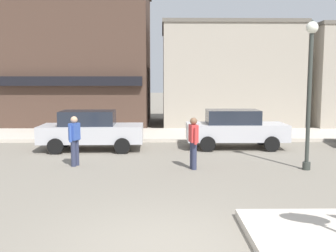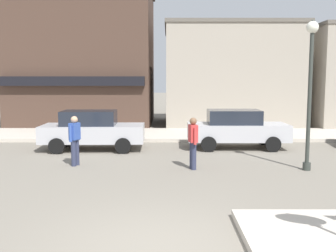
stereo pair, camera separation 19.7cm
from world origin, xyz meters
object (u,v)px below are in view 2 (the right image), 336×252
at_px(lamp_post, 312,73).
at_px(pedestrian_crossing_near, 194,142).
at_px(pedestrian_crossing_far, 76,139).
at_px(parked_car_second, 238,128).
at_px(parked_car_nearest, 93,130).

distance_m(lamp_post, pedestrian_crossing_near, 4.07).
xyz_separation_m(pedestrian_crossing_near, pedestrian_crossing_far, (-3.78, 0.51, 0.00)).
height_order(parked_car_second, pedestrian_crossing_far, pedestrian_crossing_far).
xyz_separation_m(parked_car_nearest, parked_car_second, (5.77, 0.39, 0.00)).
xyz_separation_m(parked_car_nearest, pedestrian_crossing_near, (3.77, -3.40, 0.06)).
relative_size(parked_car_nearest, pedestrian_crossing_near, 2.51).
relative_size(pedestrian_crossing_near, pedestrian_crossing_far, 1.00).
bearing_deg(pedestrian_crossing_near, parked_car_second, 62.16).
xyz_separation_m(parked_car_nearest, pedestrian_crossing_far, (-0.01, -2.89, 0.06)).
height_order(lamp_post, pedestrian_crossing_far, lamp_post).
bearing_deg(pedestrian_crossing_far, parked_car_nearest, 89.87).
bearing_deg(pedestrian_crossing_far, lamp_post, -5.16).
xyz_separation_m(lamp_post, parked_car_second, (-1.49, 3.94, -2.15)).
distance_m(pedestrian_crossing_near, pedestrian_crossing_far, 3.81).
bearing_deg(parked_car_nearest, pedestrian_crossing_far, -90.13).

